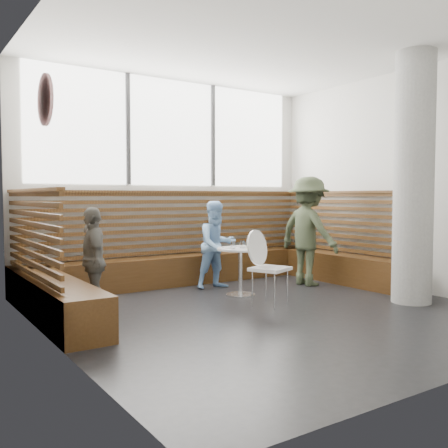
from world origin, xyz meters
TOP-DOWN VIEW (x-y plane):
  - room at (0.00, 0.00)m, footprint 5.00×5.00m
  - booth at (0.00, 1.77)m, footprint 5.00×2.50m
  - concrete_column at (1.85, -0.60)m, footprint 0.50×0.50m
  - wall_art at (-2.46, 0.40)m, footprint 0.03×0.50m
  - cafe_table at (0.26, 0.99)m, footprint 0.64×0.64m
  - cafe_chair at (0.20, 0.34)m, footprint 0.45×0.45m
  - adult_man at (1.62, 1.08)m, footprint 0.69×1.12m
  - child_back at (0.29, 1.63)m, footprint 0.65×0.51m
  - child_left at (-1.78, 1.08)m, footprint 0.46×0.78m
  - plate_near at (0.13, 1.08)m, footprint 0.19×0.19m
  - plate_far at (0.38, 1.12)m, footprint 0.20×0.20m
  - glass_left at (0.10, 0.93)m, footprint 0.06×0.06m
  - glass_mid at (0.28, 0.97)m, footprint 0.06×0.06m
  - glass_right at (0.43, 1.02)m, footprint 0.07×0.07m
  - menu_card at (0.35, 0.79)m, footprint 0.21×0.17m

SIDE VIEW (x-z plane):
  - booth at x=0.00m, z-range -0.31..1.13m
  - cafe_table at x=0.26m, z-range 0.14..0.80m
  - cafe_chair at x=0.20m, z-range 0.08..1.03m
  - child_left at x=-1.78m, z-range 0.00..1.25m
  - child_back at x=0.29m, z-range 0.00..1.30m
  - menu_card at x=0.35m, z-range 0.66..0.67m
  - plate_near at x=0.13m, z-range 0.66..0.67m
  - plate_far at x=0.38m, z-range 0.66..0.68m
  - glass_mid at x=0.28m, z-range 0.66..0.76m
  - glass_left at x=0.10m, z-range 0.66..0.76m
  - glass_right at x=0.43m, z-range 0.66..0.77m
  - adult_man at x=1.62m, z-range 0.00..1.67m
  - concrete_column at x=1.85m, z-range 0.00..3.20m
  - room at x=0.00m, z-range 0.00..3.20m
  - wall_art at x=-2.46m, z-range 2.05..2.55m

